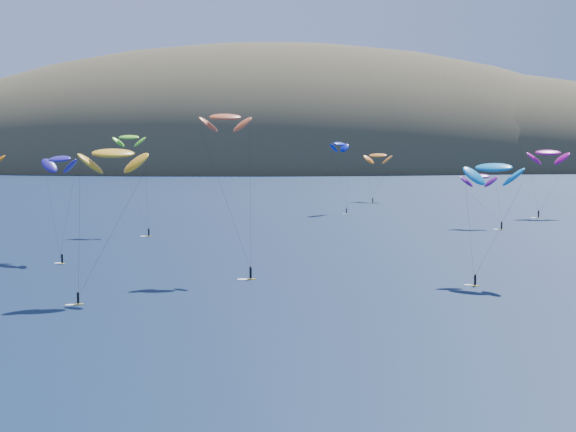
# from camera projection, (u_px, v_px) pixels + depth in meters

# --- Properties ---
(island) EXTENTS (730.00, 300.00, 210.00)m
(island) POSITION_uv_depth(u_px,v_px,m) (300.00, 181.00, 614.12)
(island) COLOR #3D3526
(island) RESTS_ON ground
(kitesurfer_2) EXTENTS (9.98, 11.59, 22.16)m
(kitesurfer_2) POSITION_uv_depth(u_px,v_px,m) (113.00, 153.00, 110.67)
(kitesurfer_2) COLOR gold
(kitesurfer_2) RESTS_ON ground
(kitesurfer_3) EXTENTS (9.49, 10.04, 23.95)m
(kitesurfer_3) POSITION_uv_depth(u_px,v_px,m) (129.00, 138.00, 183.32)
(kitesurfer_3) COLOR gold
(kitesurfer_3) RESTS_ON ground
(kitesurfer_4) EXTENTS (8.07, 9.92, 22.36)m
(kitesurfer_4) POSITION_uv_depth(u_px,v_px,m) (339.00, 144.00, 234.83)
(kitesurfer_4) COLOR gold
(kitesurfer_4) RESTS_ON ground
(kitesurfer_5) EXTENTS (9.72, 10.43, 19.81)m
(kitesurfer_5) POSITION_uv_depth(u_px,v_px,m) (494.00, 168.00, 121.86)
(kitesurfer_5) COLOR gold
(kitesurfer_5) RESTS_ON ground
(kitesurfer_6) EXTENTS (9.35, 9.42, 14.83)m
(kitesurfer_6) POSITION_uv_depth(u_px,v_px,m) (479.00, 176.00, 195.80)
(kitesurfer_6) COLOR gold
(kitesurfer_6) RESTS_ON ground
(kitesurfer_8) EXTENTS (11.47, 7.32, 20.83)m
(kitesurfer_8) POSITION_uv_depth(u_px,v_px,m) (548.00, 153.00, 221.50)
(kitesurfer_8) COLOR gold
(kitesurfer_8) RESTS_ON ground
(kitesurfer_9) EXTENTS (8.86, 8.57, 27.24)m
(kitesurfer_9) POSITION_uv_depth(u_px,v_px,m) (225.00, 118.00, 126.85)
(kitesurfer_9) COLOR gold
(kitesurfer_9) RESTS_ON ground
(kitesurfer_10) EXTENTS (9.01, 13.12, 20.30)m
(kitesurfer_10) POSITION_uv_depth(u_px,v_px,m) (60.00, 159.00, 145.32)
(kitesurfer_10) COLOR gold
(kitesurfer_10) RESTS_ON ground
(kitesurfer_11) EXTENTS (10.79, 15.91, 18.55)m
(kitesurfer_11) POSITION_uv_depth(u_px,v_px,m) (378.00, 155.00, 278.77)
(kitesurfer_11) COLOR gold
(kitesurfer_11) RESTS_ON ground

